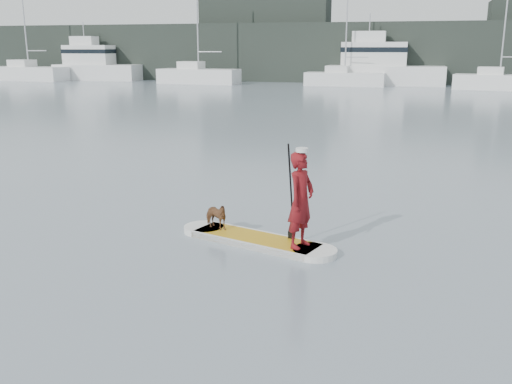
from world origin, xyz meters
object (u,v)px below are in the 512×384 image
(paddler, at_px, (301,200))
(sailboat_d, at_px, (344,77))
(motor_yacht_a, at_px, (380,65))
(sailboat_c, at_px, (198,75))
(sailboat_e, at_px, (498,81))
(motor_yacht_b, at_px, (94,64))
(dog, at_px, (215,216))
(sailboat_a, at_px, (29,72))
(paddleboard, at_px, (256,240))

(paddler, distance_m, sailboat_d, 45.89)
(motor_yacht_a, bearing_deg, sailboat_c, -171.86)
(sailboat_e, distance_m, motor_yacht_a, 11.10)
(paddler, bearing_deg, motor_yacht_a, 20.96)
(sailboat_c, bearing_deg, motor_yacht_b, 170.75)
(sailboat_d, distance_m, motor_yacht_a, 4.01)
(dog, height_order, sailboat_a, sailboat_a)
(sailboat_d, bearing_deg, sailboat_e, -7.00)
(sailboat_e, xyz_separation_m, motor_yacht_b, (-41.34, 4.02, 0.98))
(dog, bearing_deg, sailboat_c, 48.05)
(paddleboard, relative_size, sailboat_e, 0.30)
(sailboat_a, bearing_deg, motor_yacht_a, 9.60)
(sailboat_d, xyz_separation_m, motor_yacht_a, (3.15, 2.23, 1.09))
(dog, height_order, motor_yacht_a, motor_yacht_a)
(dog, relative_size, sailboat_e, 0.06)
(sailboat_a, xyz_separation_m, motor_yacht_a, (37.50, 2.89, 0.99))
(sailboat_c, height_order, sailboat_e, sailboat_c)
(sailboat_a, distance_m, motor_yacht_b, 7.07)
(sailboat_d, height_order, motor_yacht_b, sailboat_d)
(dog, height_order, sailboat_c, sailboat_c)
(motor_yacht_b, bearing_deg, sailboat_c, -15.54)
(paddleboard, xyz_separation_m, sailboat_e, (9.37, 43.50, 0.71))
(paddleboard, bearing_deg, sailboat_c, 129.72)
(dog, xyz_separation_m, motor_yacht_a, (0.03, 47.29, 1.49))
(paddleboard, relative_size, dog, 5.06)
(sailboat_a, xyz_separation_m, sailboat_d, (34.35, 0.65, -0.10))
(dog, xyz_separation_m, sailboat_c, (-17.59, 44.24, 0.48))
(sailboat_c, distance_m, motor_yacht_b, 13.82)
(paddler, xyz_separation_m, sailboat_e, (8.47, 43.77, -0.22))
(paddleboard, relative_size, paddler, 1.85)
(motor_yacht_a, bearing_deg, paddleboard, -90.62)
(dog, distance_m, sailboat_c, 47.61)
(sailboat_c, distance_m, sailboat_e, 27.89)
(motor_yacht_a, relative_size, motor_yacht_b, 1.17)
(sailboat_a, height_order, motor_yacht_a, sailboat_a)
(motor_yacht_b, bearing_deg, dog, -59.69)
(sailboat_d, bearing_deg, paddler, -82.98)
(sailboat_a, bearing_deg, sailboat_e, 3.76)
(dog, height_order, motor_yacht_b, motor_yacht_b)
(sailboat_c, xyz_separation_m, sailboat_d, (14.46, 0.82, -0.08))
(sailboat_e, bearing_deg, motor_yacht_a, 167.85)
(paddler, xyz_separation_m, sailboat_d, (-4.94, 45.62, -0.20))
(paddleboard, bearing_deg, dog, -180.00)
(sailboat_c, height_order, sailboat_d, sailboat_c)
(sailboat_a, relative_size, sailboat_c, 1.09)
(sailboat_e, bearing_deg, motor_yacht_b, -176.02)
(sailboat_a, relative_size, motor_yacht_a, 1.13)
(paddler, bearing_deg, motor_yacht_b, 53.34)
(dog, relative_size, sailboat_a, 0.05)
(sailboat_a, relative_size, sailboat_e, 1.18)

